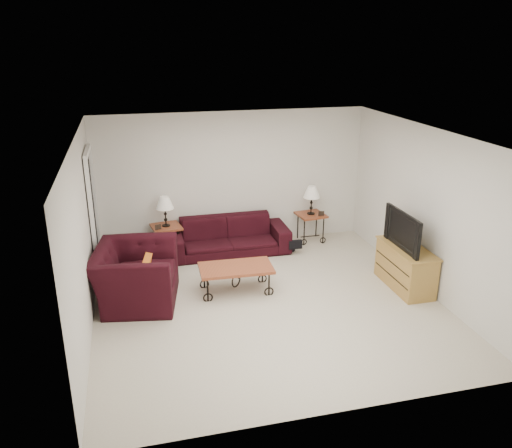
{
  "coord_description": "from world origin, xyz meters",
  "views": [
    {
      "loc": [
        -1.82,
        -6.62,
        3.74
      ],
      "look_at": [
        0.0,
        0.7,
        1.0
      ],
      "focal_mm": 36.34,
      "sensor_mm": 36.0,
      "label": 1
    }
  ],
  "objects": [
    {
      "name": "ground",
      "position": [
        0.0,
        0.0,
        0.0
      ],
      "size": [
        5.0,
        5.0,
        0.0
      ],
      "primitive_type": "plane",
      "color": "beige",
      "rests_on": "ground"
    },
    {
      "name": "wall_back",
      "position": [
        0.0,
        2.5,
        1.25
      ],
      "size": [
        5.0,
        0.02,
        2.5
      ],
      "primitive_type": "cube",
      "color": "silver",
      "rests_on": "ground"
    },
    {
      "name": "wall_front",
      "position": [
        0.0,
        -2.5,
        1.25
      ],
      "size": [
        5.0,
        0.02,
        2.5
      ],
      "primitive_type": "cube",
      "color": "silver",
      "rests_on": "ground"
    },
    {
      "name": "wall_left",
      "position": [
        -2.5,
        0.0,
        1.25
      ],
      "size": [
        0.02,
        5.0,
        2.5
      ],
      "primitive_type": "cube",
      "color": "silver",
      "rests_on": "ground"
    },
    {
      "name": "wall_right",
      "position": [
        2.5,
        0.0,
        1.25
      ],
      "size": [
        0.02,
        5.0,
        2.5
      ],
      "primitive_type": "cube",
      "color": "silver",
      "rests_on": "ground"
    },
    {
      "name": "ceiling",
      "position": [
        0.0,
        0.0,
        2.5
      ],
      "size": [
        5.0,
        5.0,
        0.0
      ],
      "primitive_type": "plane",
      "color": "white",
      "rests_on": "wall_back"
    },
    {
      "name": "doorway",
      "position": [
        -2.47,
        1.65,
        1.02
      ],
      "size": [
        0.08,
        0.94,
        2.04
      ],
      "primitive_type": "cube",
      "color": "black",
      "rests_on": "ground"
    },
    {
      "name": "sofa",
      "position": [
        -0.19,
        2.02,
        0.32
      ],
      "size": [
        2.19,
        0.85,
        0.64
      ],
      "primitive_type": "imported",
      "color": "black",
      "rests_on": "ground"
    },
    {
      "name": "side_table_left",
      "position": [
        -1.28,
        2.2,
        0.27
      ],
      "size": [
        0.58,
        0.58,
        0.55
      ],
      "primitive_type": "cube",
      "rotation": [
        0.0,
        0.0,
        0.16
      ],
      "color": "brown",
      "rests_on": "ground"
    },
    {
      "name": "side_table_right",
      "position": [
        1.46,
        2.2,
        0.27
      ],
      "size": [
        0.56,
        0.56,
        0.55
      ],
      "primitive_type": "cube",
      "rotation": [
        0.0,
        0.0,
        0.12
      ],
      "color": "brown",
      "rests_on": "ground"
    },
    {
      "name": "lamp_left",
      "position": [
        -1.28,
        2.2,
        0.82
      ],
      "size": [
        0.36,
        0.36,
        0.55
      ],
      "primitive_type": null,
      "rotation": [
        0.0,
        0.0,
        0.16
      ],
      "color": "black",
      "rests_on": "side_table_left"
    },
    {
      "name": "lamp_right",
      "position": [
        1.46,
        2.2,
        0.82
      ],
      "size": [
        0.34,
        0.34,
        0.55
      ],
      "primitive_type": null,
      "rotation": [
        0.0,
        0.0,
        0.12
      ],
      "color": "black",
      "rests_on": "side_table_right"
    },
    {
      "name": "photo_frame_left",
      "position": [
        -1.43,
        2.05,
        0.59
      ],
      "size": [
        0.11,
        0.05,
        0.09
      ],
      "primitive_type": "cube",
      "rotation": [
        0.0,
        0.0,
        0.34
      ],
      "color": "black",
      "rests_on": "side_table_left"
    },
    {
      "name": "photo_frame_right",
      "position": [
        1.61,
        2.05,
        0.59
      ],
      "size": [
        0.11,
        0.02,
        0.09
      ],
      "primitive_type": "cube",
      "rotation": [
        0.0,
        0.0,
        -0.09
      ],
      "color": "black",
      "rests_on": "side_table_right"
    },
    {
      "name": "coffee_table",
      "position": [
        -0.38,
        0.47,
        0.21
      ],
      "size": [
        1.14,
        0.64,
        0.42
      ],
      "primitive_type": "cube",
      "rotation": [
        0.0,
        0.0,
        -0.03
      ],
      "color": "brown",
      "rests_on": "ground"
    },
    {
      "name": "armchair",
      "position": [
        -1.88,
        0.52,
        0.43
      ],
      "size": [
        1.35,
        1.49,
        0.85
      ],
      "primitive_type": "imported",
      "rotation": [
        0.0,
        0.0,
        1.4
      ],
      "color": "black",
      "rests_on": "ground"
    },
    {
      "name": "throw_pillow",
      "position": [
        -1.72,
        0.47,
        0.52
      ],
      "size": [
        0.17,
        0.4,
        0.38
      ],
      "primitive_type": "cube",
      "rotation": [
        0.0,
        0.0,
        1.4
      ],
      "color": "#C57519",
      "rests_on": "armchair"
    },
    {
      "name": "tv_stand",
      "position": [
        2.23,
        -0.02,
        0.34
      ],
      "size": [
        0.47,
        1.12,
        0.67
      ],
      "primitive_type": "cube",
      "color": "#A6823D",
      "rests_on": "ground"
    },
    {
      "name": "television",
      "position": [
        2.21,
        -0.02,
        0.96
      ],
      "size": [
        0.13,
        1.01,
        0.58
      ],
      "primitive_type": "imported",
      "rotation": [
        0.0,
        0.0,
        -1.57
      ],
      "color": "black",
      "rests_on": "tv_stand"
    },
    {
      "name": "backpack",
      "position": [
        0.96,
        1.74,
        0.25
      ],
      "size": [
        0.46,
        0.42,
        0.49
      ],
      "primitive_type": "ellipsoid",
      "rotation": [
        0.0,
        0.0,
        -0.4
      ],
      "color": "black",
      "rests_on": "ground"
    }
  ]
}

